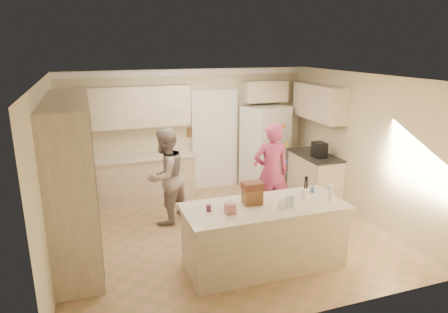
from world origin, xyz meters
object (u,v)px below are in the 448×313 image
object	(u,v)px
refrigerator	(265,147)
tissue_box	(230,208)
coffee_maker	(319,150)
utensil_crock	(305,193)
island_base	(264,237)
teen_girl	(271,172)
dollhouse_body	(252,196)
teen_boy	(166,176)

from	to	relation	value
refrigerator	tissue_box	xyz separation A→B (m)	(-1.97, -3.17, 0.10)
tissue_box	refrigerator	bearing A→B (deg)	58.12
refrigerator	tissue_box	world-z (taller)	refrigerator
coffee_maker	utensil_crock	size ratio (longest dim) A/B	2.00
island_base	teen_girl	size ratio (longest dim) A/B	1.23
refrigerator	dollhouse_body	distance (m)	3.36
refrigerator	teen_girl	distance (m)	1.79
refrigerator	coffee_maker	distance (m)	1.34
tissue_box	utensil_crock	bearing A→B (deg)	7.13
refrigerator	utensil_crock	bearing A→B (deg)	-122.60
coffee_maker	island_base	distance (m)	2.87
refrigerator	island_base	bearing A→B (deg)	-133.12
coffee_maker	tissue_box	size ratio (longest dim) A/B	2.14
refrigerator	island_base	distance (m)	3.41
teen_boy	coffee_maker	bearing A→B (deg)	141.65
refrigerator	utensil_crock	distance (m)	3.12
teen_girl	teen_boy	bearing A→B (deg)	-8.58
utensil_crock	tissue_box	bearing A→B (deg)	-172.87
refrigerator	dollhouse_body	world-z (taller)	refrigerator
refrigerator	teen_boy	distance (m)	2.71
refrigerator	tissue_box	size ratio (longest dim) A/B	12.86
island_base	dollhouse_body	size ratio (longest dim) A/B	8.46
island_base	teen_girl	distance (m)	1.66
coffee_maker	utensil_crock	world-z (taller)	coffee_maker
coffee_maker	tissue_box	world-z (taller)	coffee_maker
refrigerator	teen_girl	xyz separation A→B (m)	(-0.65, -1.67, -0.01)
island_base	tissue_box	distance (m)	0.79
coffee_maker	teen_boy	xyz separation A→B (m)	(-3.08, -0.01, -0.21)
coffee_maker	dollhouse_body	size ratio (longest dim) A/B	1.15
utensil_crock	tissue_box	distance (m)	1.21
coffee_maker	teen_girl	xyz separation A→B (m)	(-1.28, -0.50, -0.18)
teen_boy	dollhouse_body	bearing A→B (deg)	77.54
refrigerator	coffee_maker	xyz separation A→B (m)	(0.63, -1.17, 0.17)
coffee_maker	refrigerator	bearing A→B (deg)	118.29
coffee_maker	utensil_crock	bearing A→B (deg)	-127.12
coffee_maker	teen_boy	bearing A→B (deg)	-179.87
island_base	teen_boy	size ratio (longest dim) A/B	1.28
refrigerator	island_base	size ratio (longest dim) A/B	0.82
tissue_box	teen_girl	world-z (taller)	teen_girl
island_base	teen_boy	bearing A→B (deg)	118.44
coffee_maker	teen_boy	distance (m)	3.08
coffee_maker	teen_girl	size ratio (longest dim) A/B	0.17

